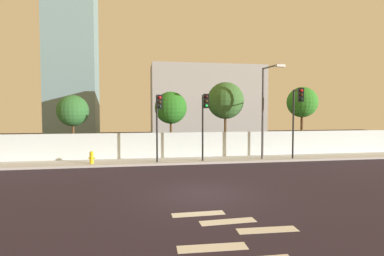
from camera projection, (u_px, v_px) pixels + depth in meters
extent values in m
plane|color=#271F2C|center=(204.00, 194.00, 12.69)|extent=(80.00, 80.00, 0.00)
cube|color=#B3B3B3|center=(179.00, 161.00, 20.76)|extent=(36.00, 2.40, 0.15)
cube|color=silver|center=(177.00, 145.00, 21.98)|extent=(36.00, 0.18, 1.80)
cube|color=silver|center=(212.00, 248.00, 7.68)|extent=(1.81, 0.50, 0.01)
cube|color=silver|center=(267.00, 230.00, 8.83)|extent=(1.82, 0.51, 0.01)
cube|color=silver|center=(228.00, 221.00, 9.51)|extent=(1.82, 0.51, 0.01)
cube|color=silver|center=(198.00, 214.00, 10.21)|extent=(1.81, 0.47, 0.01)
cylinder|color=black|center=(293.00, 124.00, 21.34)|extent=(0.12, 0.12, 4.86)
cylinder|color=black|center=(297.00, 90.00, 20.49)|extent=(0.34, 1.44, 0.08)
cube|color=black|center=(301.00, 95.00, 19.78)|extent=(0.37, 0.26, 0.90)
sphere|color=red|center=(302.00, 91.00, 19.65)|extent=(0.18, 0.18, 0.18)
sphere|color=#33260A|center=(301.00, 95.00, 19.66)|extent=(0.18, 0.18, 0.18)
sphere|color=black|center=(301.00, 99.00, 19.68)|extent=(0.18, 0.18, 0.18)
cylinder|color=black|center=(203.00, 128.00, 20.25)|extent=(0.12, 0.12, 4.42)
cylinder|color=black|center=(204.00, 96.00, 19.48)|extent=(0.14, 1.31, 0.08)
cube|color=black|center=(206.00, 101.00, 18.85)|extent=(0.35, 0.22, 0.90)
sphere|color=black|center=(206.00, 97.00, 18.72)|extent=(0.18, 0.18, 0.18)
sphere|color=#33260A|center=(206.00, 101.00, 18.73)|extent=(0.18, 0.18, 0.18)
sphere|color=#19F24C|center=(206.00, 106.00, 18.75)|extent=(0.18, 0.18, 0.18)
cylinder|color=black|center=(157.00, 129.00, 19.74)|extent=(0.12, 0.12, 4.37)
cylinder|color=black|center=(158.00, 97.00, 19.23)|extent=(0.21, 0.84, 0.08)
cube|color=black|center=(160.00, 102.00, 18.85)|extent=(0.37, 0.25, 0.90)
sphere|color=red|center=(160.00, 98.00, 18.72)|extent=(0.18, 0.18, 0.18)
sphere|color=#33260A|center=(160.00, 102.00, 18.74)|extent=(0.18, 0.18, 0.18)
sphere|color=black|center=(160.00, 107.00, 18.75)|extent=(0.18, 0.18, 0.18)
cylinder|color=#4C4C51|center=(263.00, 114.00, 21.12)|extent=(0.16, 0.16, 6.35)
cylinder|color=#4C4C51|center=(271.00, 66.00, 19.95)|extent=(0.34, 2.10, 0.10)
cube|color=beige|center=(280.00, 66.00, 18.95)|extent=(0.62, 0.31, 0.16)
cylinder|color=gold|center=(92.00, 159.00, 19.23)|extent=(0.24, 0.24, 0.63)
sphere|color=gold|center=(91.00, 153.00, 19.21)|extent=(0.26, 0.26, 0.26)
cylinder|color=gold|center=(89.00, 158.00, 19.20)|extent=(0.10, 0.09, 0.09)
cylinder|color=gold|center=(94.00, 158.00, 19.26)|extent=(0.10, 0.09, 0.09)
cylinder|color=brown|center=(73.00, 140.00, 21.66)|extent=(0.17, 0.17, 2.92)
sphere|color=#2C662E|center=(73.00, 111.00, 21.55)|extent=(2.23, 2.23, 2.23)
cylinder|color=brown|center=(171.00, 137.00, 22.84)|extent=(0.18, 0.18, 3.09)
sphere|color=#276F1F|center=(171.00, 108.00, 22.72)|extent=(2.42, 2.42, 2.42)
cylinder|color=brown|center=(225.00, 133.00, 23.54)|extent=(0.19, 0.19, 3.53)
sphere|color=#37672E|center=(225.00, 101.00, 23.41)|extent=(2.85, 2.85, 2.85)
cylinder|color=brown|center=(302.00, 132.00, 24.63)|extent=(0.21, 0.21, 3.56)
sphere|color=#2F7F25|center=(302.00, 102.00, 24.50)|extent=(2.46, 2.46, 2.46)
cube|color=#9C9C9C|center=(206.00, 104.00, 36.46)|extent=(13.17, 6.00, 8.84)
cube|color=gray|center=(71.00, 31.00, 44.66)|extent=(7.20, 5.00, 30.74)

